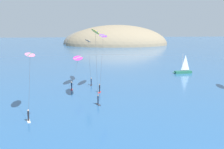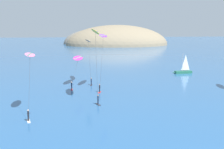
# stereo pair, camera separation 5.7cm
# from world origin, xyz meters

# --- Properties ---
(headland_island) EXTENTS (72.12, 52.13, 27.19)m
(headland_island) POSITION_xyz_m (12.56, 172.81, 0.00)
(headland_island) COLOR #84755B
(headland_island) RESTS_ON ground
(sailboat_near) EXTENTS (5.95, 1.83, 5.70)m
(sailboat_near) POSITION_xyz_m (15.82, 51.27, 0.64)
(sailboat_near) COLOR #23664C
(sailboat_near) RESTS_ON ground
(kitesurfer_purple) EXTENTS (3.03, 7.81, 11.47)m
(kitesurfer_purple) POSITION_xyz_m (-7.82, 35.14, 10.28)
(kitesurfer_purple) COLOR red
(kitesurfer_purple) RESTS_ON ground
(kitesurfer_yellow) EXTENTS (1.63, 6.45, 12.68)m
(kitesurfer_yellow) POSITION_xyz_m (-10.03, 25.54, 11.29)
(kitesurfer_yellow) COLOR #2D2D33
(kitesurfer_yellow) RESTS_ON ground
(kitesurfer_black) EXTENTS (1.67, 7.82, 10.01)m
(kitesurfer_black) POSITION_xyz_m (-10.57, 42.45, 8.86)
(kitesurfer_black) COLOR #2D2D33
(kitesurfer_black) RESTS_ON ground
(kitesurfer_pink) EXTENTS (1.50, 7.39, 9.22)m
(kitesurfer_pink) POSITION_xyz_m (-20.18, 19.67, 8.15)
(kitesurfer_pink) COLOR silver
(kitesurfer_pink) RESTS_ON ground
(kitesurfer_magenta) EXTENTS (3.24, 8.82, 6.53)m
(kitesurfer_magenta) POSITION_xyz_m (-13.08, 39.26, 5.70)
(kitesurfer_magenta) COLOR red
(kitesurfer_magenta) RESTS_ON ground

